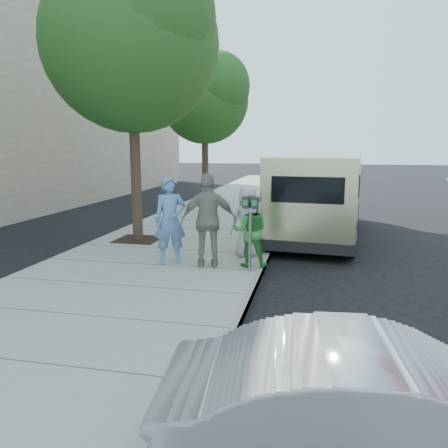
{
  "coord_description": "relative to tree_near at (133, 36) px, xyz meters",
  "views": [
    {
      "loc": [
        2.56,
        -8.84,
        2.75
      ],
      "look_at": [
        0.65,
        0.13,
        1.1
      ],
      "focal_mm": 35.0,
      "sensor_mm": 36.0,
      "label": 1
    }
  ],
  "objects": [
    {
      "name": "person_green_shirt",
      "position": [
        3.45,
        -2.08,
        -4.62
      ],
      "size": [
        0.82,
        0.67,
        1.56
      ],
      "primitive_type": "imported",
      "rotation": [
        0.0,
        0.0,
        3.25
      ],
      "color": "green",
      "rests_on": "sidewalk"
    },
    {
      "name": "parking_meter",
      "position": [
        3.5,
        -2.46,
        -4.25
      ],
      "size": [
        0.34,
        0.15,
        1.58
      ],
      "rotation": [
        0.0,
        0.0,
        -0.12
      ],
      "color": "gray",
      "rests_on": "sidewalk"
    },
    {
      "name": "person_officer",
      "position": [
        1.68,
        -2.2,
        -4.43
      ],
      "size": [
        0.84,
        0.73,
        1.94
      ],
      "primitive_type": "imported",
      "rotation": [
        0.0,
        0.0,
        0.45
      ],
      "color": "#5985BD",
      "rests_on": "sidewalk"
    },
    {
      "name": "tree_near",
      "position": [
        0.0,
        0.0,
        0.0
      ],
      "size": [
        4.62,
        4.6,
        7.53
      ],
      "color": "black",
      "rests_on": "sidewalk"
    },
    {
      "name": "sedan",
      "position": [
        5.45,
        -7.89,
        -4.93
      ],
      "size": [
        3.85,
        1.69,
        1.23
      ],
      "primitive_type": "imported",
      "rotation": [
        0.0,
        0.0,
        1.68
      ],
      "color": "#A2A5A8",
      "rests_on": "ground"
    },
    {
      "name": "van",
      "position": [
        4.92,
        2.14,
        -4.24
      ],
      "size": [
        2.84,
        6.83,
        2.47
      ],
      "rotation": [
        0.0,
        0.0,
        -0.1
      ],
      "color": "beige",
      "rests_on": "ground"
    },
    {
      "name": "ground",
      "position": [
        2.25,
        -2.4,
        -5.55
      ],
      "size": [
        120.0,
        120.0,
        0.0
      ],
      "primitive_type": "plane",
      "color": "black",
      "rests_on": "ground"
    },
    {
      "name": "person_gray_shirt",
      "position": [
        3.25,
        -1.2,
        -4.57
      ],
      "size": [
        0.96,
        0.87,
        1.65
      ],
      "primitive_type": "imported",
      "rotation": [
        0.0,
        0.0,
        3.69
      ],
      "color": "#B1B1B4",
      "rests_on": "sidewalk"
    },
    {
      "name": "tree_far",
      "position": [
        -0.0,
        7.6,
        -0.66
      ],
      "size": [
        3.92,
        3.8,
        6.49
      ],
      "color": "black",
      "rests_on": "sidewalk"
    },
    {
      "name": "person_striped_polo",
      "position": [
        2.58,
        -2.29,
        -4.38
      ],
      "size": [
        1.28,
        0.81,
        2.04
      ],
      "primitive_type": "imported",
      "rotation": [
        0.0,
        0.0,
        3.42
      ],
      "color": "gray",
      "rests_on": "sidewalk"
    },
    {
      "name": "curb_face",
      "position": [
        3.69,
        -2.4,
        -5.47
      ],
      "size": [
        0.12,
        60.0,
        0.16
      ],
      "primitive_type": "cube",
      "color": "gray",
      "rests_on": "ground"
    },
    {
      "name": "sidewalk",
      "position": [
        1.25,
        -2.4,
        -5.47
      ],
      "size": [
        5.0,
        60.0,
        0.15
      ],
      "primitive_type": "cube",
      "color": "gray",
      "rests_on": "ground"
    }
  ]
}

